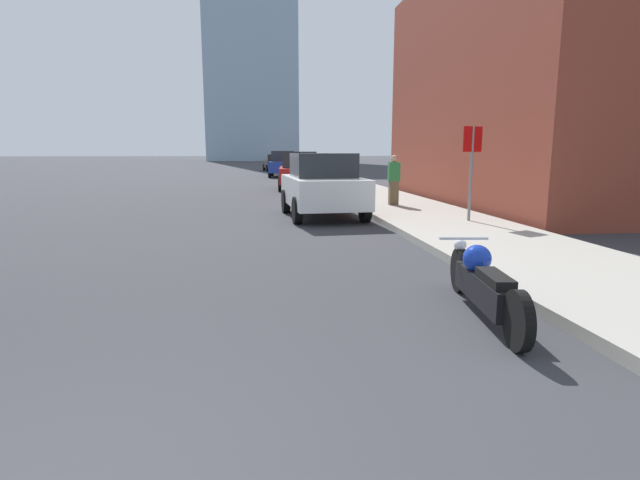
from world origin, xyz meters
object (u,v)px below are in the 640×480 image
Objects in this scene: parked_car_red at (299,171)px; stop_sign at (472,157)px; motorcycle at (483,283)px; parked_car_black at (275,163)px; parked_car_blue at (283,164)px; pedestrian at (394,180)px; parked_car_white at (323,185)px.

stop_sign is (3.12, -12.66, 0.79)m from parked_car_red.
parked_car_black is at bearing 98.48° from motorcycle.
motorcycle is at bearing -83.17° from parked_car_blue.
pedestrian is at bearing 87.50° from motorcycle.
motorcycle is at bearing -99.94° from pedestrian.
parked_car_black is 32.19m from pedestrian.
parked_car_blue is 0.93× the size of parked_car_black.
pedestrian is (2.36, -20.96, 0.03)m from parked_car_blue.
parked_car_blue is 2.60× the size of pedestrian.
pedestrian is (2.25, -8.90, 0.04)m from parked_car_red.
parked_car_blue is at bearing 94.24° from parked_car_red.
parked_car_white is 22.53m from parked_car_blue.
parked_car_blue is at bearing 98.49° from motorcycle.
motorcycle is at bearing -89.11° from parked_car_white.
motorcycle is 0.64× the size of parked_car_white.
parked_car_black is 36.02m from stop_sign.
parked_car_red is at bearing 98.80° from motorcycle.
stop_sign is at bearing -76.95° from pedestrian.
parked_car_blue is 1.80× the size of stop_sign.
parked_car_blue is at bearing 86.14° from parked_car_white.
parked_car_blue reaches higher than parked_car_black.
pedestrian is (-0.87, 3.75, -0.75)m from stop_sign.
motorcycle is 1.13× the size of stop_sign.
pedestrian is at bearing 103.05° from stop_sign.
motorcycle is 7.12m from stop_sign.
parked_car_red is (0.22, 10.47, 0.01)m from parked_car_white.
parked_car_white reaches higher than motorcycle.
parked_car_blue is at bearing 97.45° from stop_sign.
stop_sign reaches higher than parked_car_black.
parked_car_black is 2.80× the size of pedestrian.
motorcycle is 0.57× the size of parked_car_red.
pedestrian is at bearing -77.78° from parked_car_blue.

